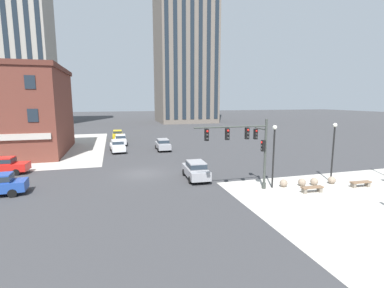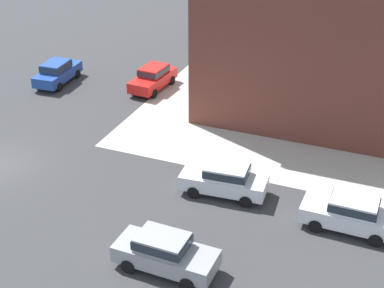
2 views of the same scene
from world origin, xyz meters
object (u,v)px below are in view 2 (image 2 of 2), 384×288
object	(u,v)px
car_main_northbound_near	(165,251)
car_main_mid	(225,178)
car_parked_curb	(351,213)
car_main_northbound_far	(153,77)
car_cross_westbound	(57,72)

from	to	relation	value
car_main_northbound_near	car_main_mid	distance (m)	6.40
car_main_northbound_near	car_main_mid	world-z (taller)	same
car_parked_curb	car_main_northbound_near	bearing A→B (deg)	-49.77
car_main_northbound_near	car_main_northbound_far	size ratio (longest dim) A/B	0.99
car_main_northbound_far	car_parked_curb	xyz separation A→B (m)	(11.67, 15.77, 0.00)
car_main_northbound_near	car_cross_westbound	world-z (taller)	same
car_main_northbound_near	car_main_northbound_far	distance (m)	19.61
car_main_northbound_near	car_cross_westbound	bearing A→B (deg)	-134.52
car_cross_westbound	car_main_mid	xyz separation A→B (m)	(9.34, 16.43, 0.00)
car_cross_westbound	car_parked_curb	size ratio (longest dim) A/B	1.02
car_main_northbound_far	car_parked_curb	bearing A→B (deg)	53.50
car_main_northbound_near	car_main_northbound_far	xyz separation A→B (m)	(-17.46, -8.92, 0.00)
car_cross_westbound	car_parked_curb	xyz separation A→B (m)	(9.93, 22.83, 0.00)
car_main_northbound_near	car_parked_curb	distance (m)	8.97
car_cross_westbound	car_main_mid	size ratio (longest dim) A/B	0.99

